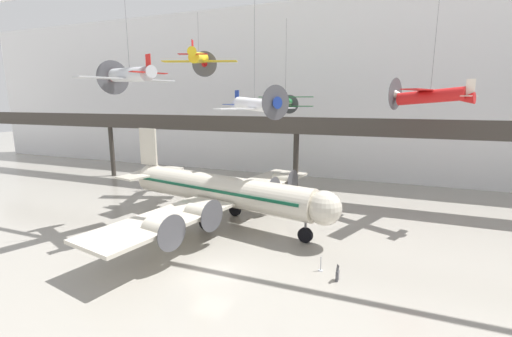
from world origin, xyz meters
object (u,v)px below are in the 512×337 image
suspended_plane_green_biplane (285,103)px  stanchion_barrier (321,266)px  suspended_plane_yellow_lowwing (199,58)px  airliner_silver_main (218,190)px  suspended_plane_silver_racer (130,75)px  info_sign_pedestal (337,274)px  suspended_plane_red_highwing (430,96)px  suspended_plane_white_twin (255,105)px

suspended_plane_green_biplane → stanchion_barrier: size_ratio=10.89×
suspended_plane_yellow_lowwing → airliner_silver_main: bearing=-161.0°
suspended_plane_silver_racer → info_sign_pedestal: 23.20m
suspended_plane_yellow_lowwing → info_sign_pedestal: size_ratio=7.37×
suspended_plane_red_highwing → suspended_plane_green_biplane: suspended_plane_red_highwing is taller
suspended_plane_yellow_lowwing → suspended_plane_red_highwing: size_ratio=0.83×
suspended_plane_silver_racer → info_sign_pedestal: size_ratio=7.73×
suspended_plane_red_highwing → stanchion_barrier: suspended_plane_red_highwing is taller
suspended_plane_white_twin → info_sign_pedestal: 17.36m
stanchion_barrier → info_sign_pedestal: size_ratio=0.87×
suspended_plane_red_highwing → info_sign_pedestal: (-5.92, -15.15, -11.91)m
airliner_silver_main → suspended_plane_yellow_lowwing: suspended_plane_yellow_lowwing is taller
info_sign_pedestal → suspended_plane_silver_racer: bearing=177.4°
suspended_plane_white_twin → stanchion_barrier: suspended_plane_white_twin is taller
suspended_plane_red_highwing → suspended_plane_yellow_lowwing: bearing=20.5°
suspended_plane_green_biplane → info_sign_pedestal: (10.30, -21.74, -11.21)m
suspended_plane_white_twin → airliner_silver_main: bearing=-115.5°
suspended_plane_yellow_lowwing → suspended_plane_red_highwing: bearing=-111.0°
suspended_plane_red_highwing → suspended_plane_silver_racer: bearing=49.7°
info_sign_pedestal → stanchion_barrier: bearing=149.6°
suspended_plane_white_twin → suspended_plane_red_highwing: (15.56, 5.88, 0.85)m
suspended_plane_red_highwing → suspended_plane_silver_racer: (-24.51, -12.46, 1.70)m
stanchion_barrier → suspended_plane_yellow_lowwing: bearing=140.4°
airliner_silver_main → suspended_plane_white_twin: size_ratio=2.47×
airliner_silver_main → info_sign_pedestal: 15.01m
suspended_plane_green_biplane → suspended_plane_silver_racer: (-8.29, -19.05, 2.40)m
airliner_silver_main → suspended_plane_white_twin: 9.04m
suspended_plane_green_biplane → info_sign_pedestal: bearing=-159.0°
suspended_plane_red_highwing → suspended_plane_white_twin: bearing=43.4°
airliner_silver_main → suspended_plane_yellow_lowwing: bearing=139.2°
airliner_silver_main → suspended_plane_red_highwing: 22.23m
airliner_silver_main → stanchion_barrier: (11.49, -6.38, -2.94)m
suspended_plane_silver_racer → stanchion_barrier: suspended_plane_silver_racer is taller
suspended_plane_green_biplane → suspended_plane_yellow_lowwing: bearing=116.7°
suspended_plane_red_highwing → info_sign_pedestal: suspended_plane_red_highwing is taller
suspended_plane_red_highwing → airliner_silver_main: bearing=45.4°
suspended_plane_yellow_lowwing → suspended_plane_silver_racer: (1.03, -13.43, -2.93)m
info_sign_pedestal → suspended_plane_yellow_lowwing: bearing=146.2°
airliner_silver_main → stanchion_barrier: airliner_silver_main is taller
suspended_plane_silver_racer → stanchion_barrier: bearing=-164.1°
suspended_plane_yellow_lowwing → suspended_plane_green_biplane: 12.13m
suspended_plane_red_highwing → stanchion_barrier: bearing=85.7°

